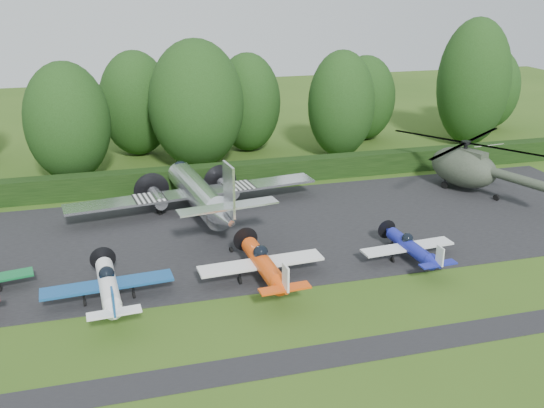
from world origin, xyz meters
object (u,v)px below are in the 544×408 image
object	(u,v)px
transport_plane	(199,194)
light_plane_orange	(264,264)
light_plane_blue	(411,247)
light_plane_white	(108,286)
sign_board	(488,152)
helicopter	(464,164)

from	to	relation	value
transport_plane	light_plane_orange	xyz separation A→B (m)	(2.15, -12.14, -0.55)
light_plane_orange	light_plane_blue	world-z (taller)	light_plane_orange
transport_plane	light_plane_white	world-z (taller)	transport_plane
light_plane_orange	light_plane_blue	xyz separation A→B (m)	(10.07, 0.32, -0.23)
light_plane_white	sign_board	bearing A→B (deg)	30.92
light_plane_blue	light_plane_orange	bearing A→B (deg)	-173.96
light_plane_white	light_plane_blue	size ratio (longest dim) A/B	1.16
light_plane_white	sign_board	distance (m)	41.21
light_plane_orange	light_plane_blue	bearing A→B (deg)	5.67
light_plane_white	light_plane_blue	world-z (taller)	light_plane_white
light_plane_orange	sign_board	xyz separation A→B (m)	(27.63, 18.20, 0.10)
light_plane_white	light_plane_orange	world-z (taller)	light_plane_orange
helicopter	sign_board	xyz separation A→B (m)	(6.48, 5.96, -0.99)
light_plane_blue	helicopter	xyz separation A→B (m)	(11.08, 11.91, 1.32)
transport_plane	light_plane_blue	world-z (taller)	transport_plane
helicopter	sign_board	size ratio (longest dim) A/B	4.44
light_plane_blue	transport_plane	bearing A→B (deg)	140.15
light_plane_white	light_plane_orange	xyz separation A→B (m)	(9.22, 0.26, 0.06)
transport_plane	sign_board	size ratio (longest dim) A/B	5.65
light_plane_blue	helicopter	distance (m)	16.32
transport_plane	helicopter	bearing A→B (deg)	7.99
light_plane_orange	helicopter	distance (m)	24.46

